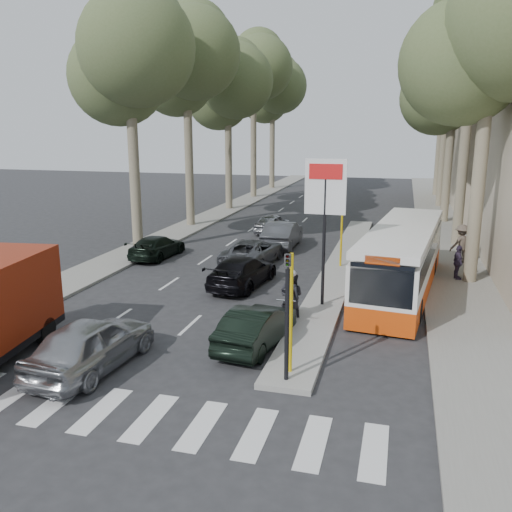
{
  "coord_description": "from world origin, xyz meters",
  "views": [
    {
      "loc": [
        5.94,
        -14.51,
        6.72
      ],
      "look_at": [
        0.36,
        6.09,
        1.6
      ],
      "focal_mm": 38.0,
      "sensor_mm": 36.0,
      "label": 1
    }
  ],
  "objects_px": {
    "city_bus": "(402,258)",
    "motorcycle": "(291,298)",
    "silver_hatchback": "(91,344)",
    "dark_hatchback": "(256,327)"
  },
  "relations": [
    {
      "from": "silver_hatchback",
      "to": "city_bus",
      "type": "xyz_separation_m",
      "value": [
        8.34,
        9.83,
        0.71
      ]
    },
    {
      "from": "city_bus",
      "to": "motorcycle",
      "type": "relative_size",
      "value": 4.83
    },
    {
      "from": "city_bus",
      "to": "motorcycle",
      "type": "height_order",
      "value": "city_bus"
    },
    {
      "from": "silver_hatchback",
      "to": "motorcycle",
      "type": "bearing_deg",
      "value": -127.28
    },
    {
      "from": "dark_hatchback",
      "to": "silver_hatchback",
      "type": "bearing_deg",
      "value": 42.2
    },
    {
      "from": "dark_hatchback",
      "to": "city_bus",
      "type": "bearing_deg",
      "value": -114.33
    },
    {
      "from": "dark_hatchback",
      "to": "city_bus",
      "type": "height_order",
      "value": "city_bus"
    },
    {
      "from": "city_bus",
      "to": "dark_hatchback",
      "type": "bearing_deg",
      "value": -114.69
    },
    {
      "from": "silver_hatchback",
      "to": "dark_hatchback",
      "type": "distance_m",
      "value": 4.94
    },
    {
      "from": "silver_hatchback",
      "to": "dark_hatchback",
      "type": "xyz_separation_m",
      "value": [
        4.05,
        2.83,
        -0.13
      ]
    }
  ]
}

